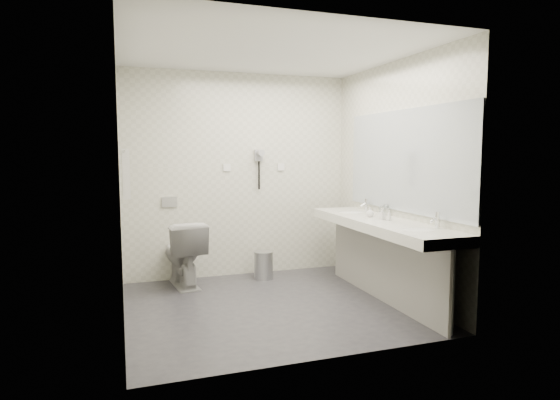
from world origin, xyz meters
name	(u,v)px	position (x,y,z in m)	size (l,w,h in m)	color
floor	(271,306)	(0.00, 0.00, 0.00)	(2.80, 2.80, 0.00)	#2D2C32
ceiling	(270,51)	(0.00, 0.00, 2.50)	(2.80, 2.80, 0.00)	silver
wall_back	(239,175)	(0.00, 1.30, 1.25)	(2.80, 2.80, 0.00)	beige
wall_front	(325,192)	(0.00, -1.30, 1.25)	(2.80, 2.80, 0.00)	beige
wall_left	(120,185)	(-1.40, 0.00, 1.25)	(2.60, 2.60, 0.00)	beige
wall_right	(394,179)	(1.40, 0.00, 1.25)	(2.60, 2.60, 0.00)	beige
vanity_counter	(381,224)	(1.12, -0.20, 0.80)	(0.55, 2.20, 0.10)	silver
vanity_panel	(382,265)	(1.15, -0.20, 0.38)	(0.03, 2.15, 0.75)	gray
vanity_post_near	(451,293)	(1.18, -1.24, 0.38)	(0.06, 0.06, 0.75)	silver
vanity_post_far	(340,246)	(1.18, 0.84, 0.38)	(0.06, 0.06, 0.75)	silver
mirror	(404,161)	(1.39, -0.20, 1.45)	(0.02, 2.20, 1.05)	#B2BCC6
basin_near	(419,231)	(1.12, -0.85, 0.83)	(0.40, 0.31, 0.05)	silver
basin_far	(351,213)	(1.12, 0.45, 0.83)	(0.40, 0.31, 0.05)	silver
faucet_near	(438,220)	(1.32, -0.85, 0.92)	(0.04, 0.04, 0.15)	silver
faucet_far	(366,205)	(1.32, 0.45, 0.92)	(0.04, 0.04, 0.15)	silver
soap_bottle_a	(382,214)	(1.13, -0.21, 0.91)	(0.05, 0.05, 0.12)	white
soap_bottle_b	(370,212)	(1.12, 0.01, 0.90)	(0.08, 0.08, 0.10)	white
soap_bottle_c	(389,215)	(1.16, -0.29, 0.90)	(0.04, 0.04, 0.11)	white
glass_left	(386,210)	(1.36, 0.08, 0.91)	(0.06, 0.06, 0.12)	silver
glass_right	(381,211)	(1.30, 0.08, 0.90)	(0.06, 0.06, 0.10)	silver
toilet	(183,253)	(-0.73, 1.01, 0.38)	(0.42, 0.75, 0.76)	silver
flush_plate	(169,202)	(-0.85, 1.29, 0.95)	(0.18, 0.02, 0.12)	#B2B5BA
pedal_bin	(263,266)	(0.22, 0.99, 0.16)	(0.23, 0.23, 0.32)	#B2B5BA
bin_lid	(263,252)	(0.22, 0.99, 0.33)	(0.23, 0.23, 0.01)	#B2B5BA
towel_rail	(124,151)	(-1.35, 0.55, 1.55)	(0.02, 0.02, 0.62)	silver
towel_near	(126,174)	(-1.34, 0.41, 1.33)	(0.07, 0.24, 0.48)	silver
towel_far	(126,173)	(-1.34, 0.69, 1.33)	(0.07, 0.24, 0.48)	silver
dryer_cradle	(259,155)	(0.25, 1.27, 1.50)	(0.10, 0.04, 0.14)	#96979C
dryer_barrel	(260,153)	(0.25, 1.20, 1.53)	(0.08, 0.08, 0.14)	#96979C
dryer_cord	(259,175)	(0.25, 1.26, 1.25)	(0.02, 0.02, 0.35)	black
switch_plate_a	(227,168)	(-0.15, 1.29, 1.35)	(0.09, 0.02, 0.09)	silver
switch_plate_b	(281,167)	(0.55, 1.29, 1.35)	(0.09, 0.02, 0.09)	silver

